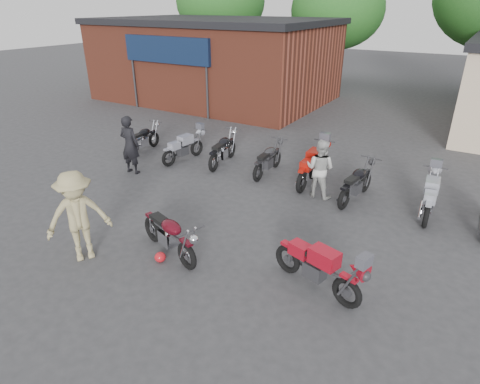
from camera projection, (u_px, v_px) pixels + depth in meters
The scene contains 17 objects.
ground at pixel (194, 271), 8.25m from camera, with size 90.00×90.00×0.00m, color #323235.
brick_building at pixel (216, 62), 22.44m from camera, with size 12.00×8.00×4.00m, color brown.
tree_0 at pixel (221, 16), 30.07m from camera, with size 6.56×6.56×8.20m, color #124516, non-canonical shape.
tree_1 at pixel (336, 25), 26.01m from camera, with size 5.92×5.92×7.40m, color #124516, non-canonical shape.
vintage_motorcycle at pixel (169, 232), 8.55m from camera, with size 1.94×0.64×1.13m, color #460812, non-canonical shape.
sportbike at pixel (318, 265), 7.49m from camera, with size 1.94×0.64×1.13m, color #A80E1D, non-canonical shape.
helmet at pixel (160, 257), 8.50m from camera, with size 0.24×0.24×0.22m, color #B3131A.
person_dark at pixel (130, 145), 12.66m from camera, with size 0.68×0.45×1.87m, color black.
person_light at pixel (320, 169), 11.10m from camera, with size 0.81×0.63×1.67m, color #AEAEAA.
person_tan at pixel (78, 217), 8.27m from camera, with size 1.29×0.74×2.00m, color #9C8F60.
row_bike_0 at pixel (143, 138), 14.67m from camera, with size 1.81×0.60×1.05m, color black, non-canonical shape.
row_bike_1 at pixel (184, 146), 13.81m from camera, with size 1.83×0.60×1.06m, color #9798A5, non-canonical shape.
row_bike_2 at pixel (223, 148), 13.50m from camera, with size 1.96×0.65×1.13m, color black, non-canonical shape.
row_bike_3 at pixel (268, 158), 12.73m from camera, with size 1.85×0.61×1.07m, color #252528, non-canonical shape.
row_bike_4 at pixel (312, 164), 12.03m from camera, with size 2.11×0.70×1.23m, color #B3180E, non-canonical shape.
row_bike_5 at pixel (357, 181), 11.00m from camera, with size 1.93×0.64×1.12m, color black, non-canonical shape.
row_bike_6 at pixel (430, 195), 10.22m from camera, with size 1.96×0.65×1.14m, color #9A9DA8, non-canonical shape.
Camera 1 is at (4.34, -5.28, 5.00)m, focal length 30.00 mm.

